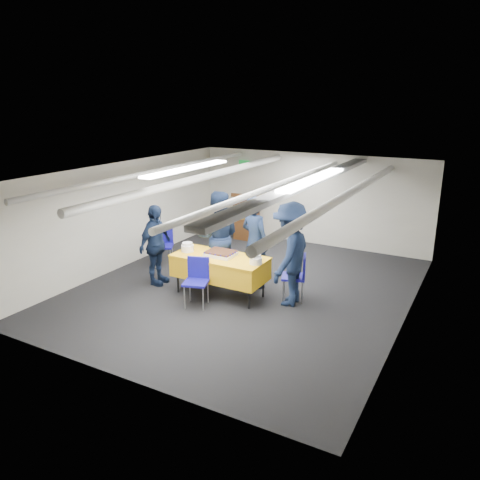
% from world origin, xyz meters
% --- Properties ---
extents(ground, '(7.00, 7.00, 0.00)m').
position_xyz_m(ground, '(0.00, 0.00, 0.00)').
color(ground, black).
rests_on(ground, ground).
extents(room_shell, '(6.00, 7.00, 2.30)m').
position_xyz_m(room_shell, '(0.09, 0.41, 1.81)').
color(room_shell, beige).
rests_on(room_shell, ground).
extents(serving_table, '(1.78, 0.82, 0.77)m').
position_xyz_m(serving_table, '(-0.29, -0.49, 0.56)').
color(serving_table, black).
rests_on(serving_table, ground).
extents(sheet_cake, '(0.54, 0.42, 0.09)m').
position_xyz_m(sheet_cake, '(-0.29, -0.45, 0.82)').
color(sheet_cake, white).
rests_on(sheet_cake, serving_table).
extents(plate_stack_left, '(0.24, 0.24, 0.18)m').
position_xyz_m(plate_stack_left, '(-0.98, -0.54, 0.85)').
color(plate_stack_left, white).
rests_on(plate_stack_left, serving_table).
extents(plate_stack_right, '(0.22, 0.22, 0.17)m').
position_xyz_m(plate_stack_right, '(0.49, -0.54, 0.85)').
color(plate_stack_right, white).
rests_on(plate_stack_right, serving_table).
extents(podium, '(0.62, 0.53, 1.25)m').
position_xyz_m(podium, '(-1.60, 3.05, 0.61)').
color(podium, '#5B3216').
rests_on(podium, ground).
extents(chair_near, '(0.53, 0.53, 0.87)m').
position_xyz_m(chair_near, '(-0.43, -1.04, 0.53)').
color(chair_near, gray).
rests_on(chair_near, ground).
extents(chair_right, '(0.53, 0.53, 0.87)m').
position_xyz_m(chair_right, '(1.09, -0.01, 0.53)').
color(chair_right, gray).
rests_on(chair_right, ground).
extents(chair_left, '(0.57, 0.57, 0.87)m').
position_xyz_m(chair_left, '(-2.28, 0.39, 0.53)').
color(chair_left, gray).
rests_on(chair_left, ground).
extents(sailor_a, '(0.76, 0.61, 1.81)m').
position_xyz_m(sailor_a, '(0.08, 0.24, 0.91)').
color(sailor_a, black).
rests_on(sailor_a, ground).
extents(sailor_b, '(1.12, 1.04, 1.86)m').
position_xyz_m(sailor_b, '(-0.71, 0.14, 0.93)').
color(sailor_b, black).
rests_on(sailor_b, ground).
extents(sailor_c, '(0.45, 0.97, 1.62)m').
position_xyz_m(sailor_c, '(-1.69, -0.61, 0.81)').
color(sailor_c, black).
rests_on(sailor_c, ground).
extents(sailor_d, '(0.76, 1.25, 1.88)m').
position_xyz_m(sailor_d, '(1.01, -0.21, 0.94)').
color(sailor_d, black).
rests_on(sailor_d, ground).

